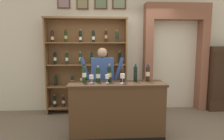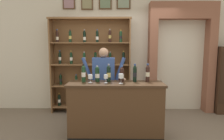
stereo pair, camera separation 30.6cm
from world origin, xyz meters
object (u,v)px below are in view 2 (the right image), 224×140
at_px(tasting_counter, 116,110).
at_px(tasting_bottle_bianco, 122,74).
at_px(tasting_bottle_riserva, 135,73).
at_px(wine_glass_right, 121,77).
at_px(shopkeeper, 104,78).
at_px(tasting_bottle_grappa, 84,73).
at_px(tasting_bottle_vin_santo, 148,73).
at_px(wine_shelf, 91,64).
at_px(tasting_bottle_brunello, 97,74).
at_px(tasting_bottle_super_tuscan, 109,73).
at_px(wine_glass_center, 90,77).
at_px(wine_glass_left, 106,77).

height_order(tasting_counter, tasting_bottle_bianco, tasting_bottle_bianco).
distance_m(tasting_bottle_riserva, wine_glass_right, 0.30).
distance_m(shopkeeper, tasting_bottle_grappa, 0.64).
bearing_deg(shopkeeper, tasting_bottle_grappa, -121.76).
bearing_deg(tasting_bottle_bianco, tasting_bottle_vin_santo, 1.37).
height_order(wine_shelf, tasting_bottle_brunello, wine_shelf).
relative_size(shopkeeper, tasting_bottle_super_tuscan, 4.94).
bearing_deg(wine_shelf, tasting_bottle_grappa, -88.58).
xyz_separation_m(tasting_bottle_brunello, tasting_bottle_vin_santo, (0.90, 0.02, 0.01)).
distance_m(wine_shelf, tasting_bottle_vin_santo, 1.75).
height_order(tasting_bottle_super_tuscan, wine_glass_center, tasting_bottle_super_tuscan).
height_order(tasting_bottle_super_tuscan, tasting_bottle_riserva, same).
bearing_deg(tasting_bottle_riserva, wine_glass_right, -146.70).
bearing_deg(wine_shelf, wine_glass_center, -83.44).
xyz_separation_m(shopkeeper, tasting_bottle_brunello, (-0.09, -0.50, 0.15)).
xyz_separation_m(tasting_counter, wine_glass_center, (-0.45, 0.01, 0.60)).
distance_m(tasting_bottle_grappa, tasting_bottle_brunello, 0.24).
height_order(tasting_bottle_bianco, tasting_bottle_riserva, tasting_bottle_riserva).
xyz_separation_m(tasting_counter, tasting_bottle_bianco, (0.11, 0.11, 0.63)).
relative_size(tasting_counter, wine_glass_center, 11.72).
height_order(tasting_bottle_riserva, tasting_bottle_vin_santo, tasting_bottle_vin_santo).
bearing_deg(tasting_bottle_super_tuscan, shopkeeper, 103.42).
distance_m(tasting_bottle_super_tuscan, wine_glass_right, 0.28).
bearing_deg(tasting_bottle_brunello, tasting_bottle_bianco, 0.75).
distance_m(tasting_bottle_brunello, wine_glass_right, 0.45).
height_order(tasting_bottle_grappa, tasting_bottle_vin_santo, tasting_bottle_vin_santo).
bearing_deg(wine_glass_left, wine_glass_center, 174.05).
xyz_separation_m(tasting_bottle_brunello, wine_glass_right, (0.42, -0.16, -0.02)).
bearing_deg(shopkeeper, tasting_counter, -67.76).
relative_size(wine_shelf, tasting_counter, 1.35).
bearing_deg(tasting_counter, wine_glass_right, -34.95).
relative_size(wine_shelf, tasting_bottle_vin_santo, 6.92).
bearing_deg(tasting_bottle_vin_santo, tasting_bottle_grappa, -177.64).
height_order(wine_shelf, tasting_counter, wine_shelf).
distance_m(shopkeeper, wine_glass_right, 0.75).
bearing_deg(tasting_bottle_super_tuscan, tasting_bottle_vin_santo, 0.98).
bearing_deg(tasting_bottle_super_tuscan, tasting_counter, -39.47).
height_order(tasting_bottle_grappa, tasting_bottle_super_tuscan, tasting_bottle_grappa).
distance_m(wine_shelf, shopkeeper, 0.91).
height_order(tasting_bottle_brunello, tasting_bottle_riserva, tasting_bottle_riserva).
bearing_deg(tasting_bottle_brunello, wine_shelf, 101.92).
bearing_deg(wine_glass_right, tasting_bottle_riserva, 33.30).
distance_m(tasting_bottle_brunello, tasting_bottle_vin_santo, 0.90).
distance_m(tasting_bottle_bianco, tasting_bottle_riserva, 0.24).
bearing_deg(wine_glass_left, tasting_bottle_bianco, 24.69).
height_order(tasting_bottle_vin_santo, wine_glass_left, tasting_bottle_vin_santo).
bearing_deg(wine_glass_center, wine_glass_left, -5.95).
bearing_deg(wine_glass_left, tasting_bottle_super_tuscan, 70.68).
relative_size(wine_shelf, shopkeeper, 1.43).
xyz_separation_m(tasting_bottle_grappa, tasting_bottle_brunello, (0.24, 0.03, -0.01)).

